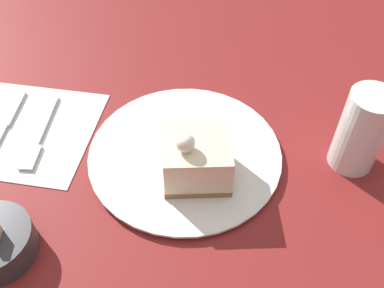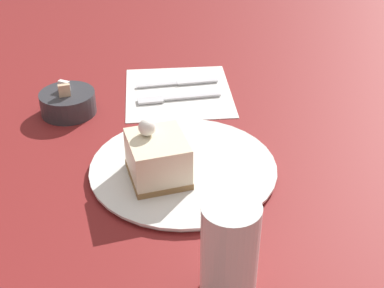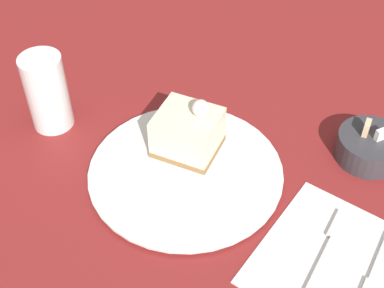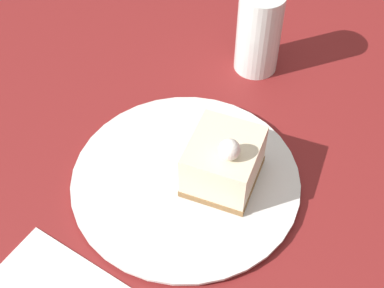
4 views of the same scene
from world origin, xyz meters
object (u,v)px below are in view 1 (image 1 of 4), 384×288
Objects in this scene: drinking_glass at (362,131)px; knife at (8,119)px; cake_slice at (197,159)px; fork at (39,137)px; plate at (185,154)px.

knife is at bearing 6.55° from drinking_glass.
cake_slice is 0.32m from knife.
knife is (0.07, -0.02, -0.00)m from fork.
fork is (0.25, -0.01, -0.04)m from cake_slice.
cake_slice is at bearing 127.52° from plate.
drinking_glass reaches higher than fork.
drinking_glass is at bearing 175.31° from knife.
cake_slice is 0.71× the size of fork.
cake_slice is at bearing 166.69° from fork.
plate is at bearing -70.01° from cake_slice.
cake_slice is 0.88× the size of drinking_glass.
fork is 0.97× the size of knife.
drinking_glass is (-0.23, -0.06, 0.06)m from plate.
cake_slice is 0.23m from drinking_glass.
drinking_glass reaches higher than cake_slice.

